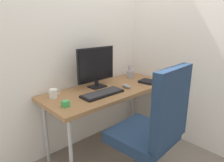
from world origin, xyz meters
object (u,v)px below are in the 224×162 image
Objects in this scene: office_chair at (153,127)px; pen_holder at (130,74)px; notebook at (148,81)px; monitor at (96,66)px; keyboard at (103,93)px; desk_clamp_accessory at (66,104)px; mouse at (126,86)px; coffee_mug at (54,93)px.

pen_holder is at bearing 52.00° from office_chair.
monitor is at bearing 143.83° from notebook.
office_chair is 6.35× the size of notebook.
keyboard is at bearing -160.43° from pen_holder.
keyboard is 0.42m from desk_clamp_accessory.
monitor is at bearing 63.82° from keyboard.
mouse is 1.96× the size of desk_clamp_accessory.
coffee_mug reaches higher than mouse.
coffee_mug is at bearing 158.68° from mouse.
notebook is at bearing -15.77° from coffee_mug.
coffee_mug is (-0.51, 0.01, -0.20)m from monitor.
desk_clamp_accessory is at bearing 169.47° from notebook.
pen_holder is 3.08× the size of desk_clamp_accessory.
pen_holder is at bearing -0.63° from coffee_mug.
office_chair is 9.60× the size of coffee_mug.
pen_holder is (0.67, 0.24, 0.04)m from keyboard.
mouse is at bearing 166.13° from notebook.
notebook reaches higher than keyboard.
desk_clamp_accessory is at bearing 178.57° from mouse.
keyboard is (-0.12, -0.24, -0.23)m from monitor.
monitor is (0.11, 0.85, 0.35)m from office_chair.
office_chair reaches higher than notebook.
monitor is 0.59m from pen_holder.
monitor is at bearing 128.65° from mouse.
mouse is at bearing -50.38° from monitor.
office_chair is at bearing -54.59° from desk_clamp_accessory.
keyboard is at bearing 167.36° from notebook.
desk_clamp_accessory is at bearing -178.63° from keyboard.
notebook is 1.10m from coffee_mug.
office_chair is 6.48× the size of pen_holder.
notebook is at bearing -92.38° from pen_holder.
monitor is 0.39m from mouse.
coffee_mug is (-1.07, 0.01, -0.01)m from pen_holder.
office_chair is 1.10m from pen_holder.
keyboard is 3.90× the size of coffee_mug.
office_chair is 0.63m from keyboard.
coffee_mug is 2.08× the size of desk_clamp_accessory.
keyboard is at bearing 176.23° from mouse.
office_chair reaches higher than coffee_mug.
pen_holder is 1.48× the size of coffee_mug.
monitor reaches higher than pen_holder.
monitor reaches higher than keyboard.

